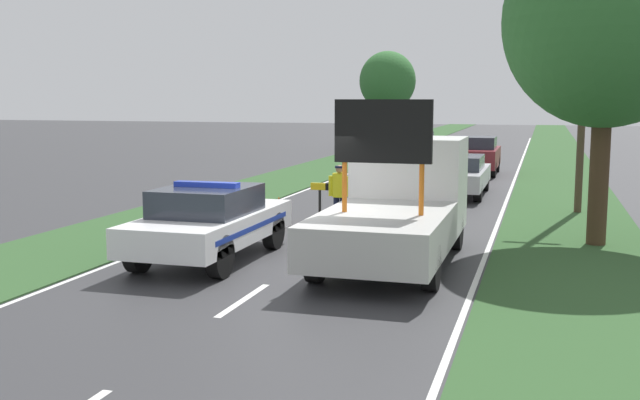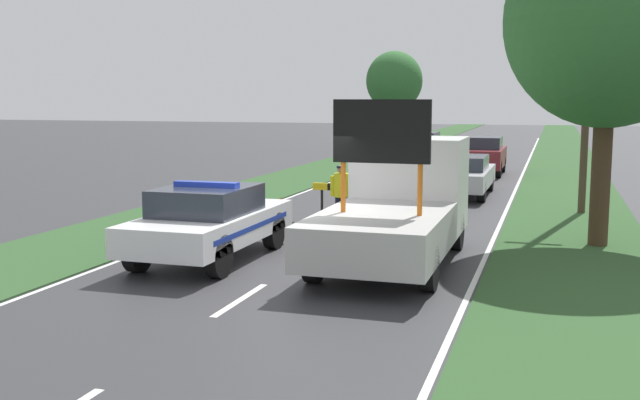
% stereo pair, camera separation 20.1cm
% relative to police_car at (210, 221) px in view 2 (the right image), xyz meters
% --- Properties ---
extents(ground_plane, '(160.00, 160.00, 0.00)m').
position_rel_police_car_xyz_m(ground_plane, '(1.76, -0.28, -0.77)').
color(ground_plane, '#333335').
extents(lane_markings, '(6.93, 67.44, 0.01)m').
position_rel_police_car_xyz_m(lane_markings, '(1.76, 15.31, -0.77)').
color(lane_markings, silver).
rests_on(lane_markings, ground).
extents(grass_verge_left, '(3.25, 120.00, 0.03)m').
position_rel_police_car_xyz_m(grass_verge_left, '(-3.38, 19.72, -0.76)').
color(grass_verge_left, '#2D5128').
rests_on(grass_verge_left, ground).
extents(grass_verge_right, '(3.25, 120.00, 0.03)m').
position_rel_police_car_xyz_m(grass_verge_right, '(6.90, 19.72, -0.76)').
color(grass_verge_right, '#2D5128').
rests_on(grass_verge_right, ground).
extents(police_car, '(1.87, 4.50, 1.56)m').
position_rel_police_car_xyz_m(police_car, '(0.00, 0.00, 0.00)').
color(police_car, white).
rests_on(police_car, ground).
extents(work_truck, '(2.24, 5.65, 3.15)m').
position_rel_police_car_xyz_m(work_truck, '(3.52, 1.18, 0.32)').
color(work_truck, white).
rests_on(work_truck, ground).
extents(road_barrier, '(2.40, 0.08, 0.98)m').
position_rel_police_car_xyz_m(road_barrier, '(1.63, 5.28, 0.02)').
color(road_barrier, black).
rests_on(road_barrier, ground).
extents(police_officer, '(0.56, 0.35, 1.55)m').
position_rel_police_car_xyz_m(police_officer, '(1.47, 4.29, 0.15)').
color(police_officer, '#191E38').
rests_on(police_officer, ground).
extents(pedestrian_civilian, '(0.62, 0.39, 1.73)m').
position_rel_police_car_xyz_m(pedestrian_civilian, '(2.39, 4.38, 0.24)').
color(pedestrian_civilian, '#232326').
rests_on(pedestrian_civilian, ground).
extents(traffic_cone_near_police, '(0.47, 0.47, 0.65)m').
position_rel_police_car_xyz_m(traffic_cone_near_police, '(3.22, 6.39, -0.45)').
color(traffic_cone_near_police, black).
rests_on(traffic_cone_near_police, ground).
extents(traffic_cone_centre_front, '(0.52, 0.52, 0.71)m').
position_rel_police_car_xyz_m(traffic_cone_centre_front, '(-0.15, 4.39, -0.42)').
color(traffic_cone_centre_front, black).
rests_on(traffic_cone_centre_front, ground).
extents(traffic_cone_near_truck, '(0.43, 0.43, 0.59)m').
position_rel_police_car_xyz_m(traffic_cone_near_truck, '(2.93, 5.21, -0.48)').
color(traffic_cone_near_truck, black).
rests_on(traffic_cone_near_truck, ground).
extents(queued_car_sedan_silver, '(1.92, 4.66, 1.32)m').
position_rel_police_car_xyz_m(queued_car_sedan_silver, '(3.49, 11.43, -0.08)').
color(queued_car_sedan_silver, '#B2B2B7').
rests_on(queued_car_sedan_silver, ground).
extents(queued_car_wagon_maroon, '(1.81, 3.94, 1.58)m').
position_rel_police_car_xyz_m(queued_car_wagon_maroon, '(3.51, 18.61, 0.04)').
color(queued_car_wagon_maroon, maroon).
rests_on(queued_car_wagon_maroon, ground).
extents(queued_car_hatch_blue, '(1.88, 4.66, 1.49)m').
position_rel_police_car_xyz_m(queued_car_hatch_blue, '(-0.00, 24.15, 0.02)').
color(queued_car_hatch_blue, navy).
rests_on(queued_car_hatch_blue, ground).
extents(roadside_tree_near_left, '(4.30, 4.30, 7.05)m').
position_rel_police_car_xyz_m(roadside_tree_near_left, '(7.38, 3.75, 4.00)').
color(roadside_tree_near_left, '#42301E').
rests_on(roadside_tree_near_left, ground).
extents(roadside_tree_near_right, '(3.34, 3.34, 5.95)m').
position_rel_police_car_xyz_m(roadside_tree_near_right, '(-2.82, 30.97, 3.39)').
color(roadside_tree_near_right, '#42301E').
rests_on(roadside_tree_near_right, ground).
extents(utility_pole, '(1.20, 0.20, 8.41)m').
position_rel_police_car_xyz_m(utility_pole, '(7.19, 8.50, 3.55)').
color(utility_pole, '#473828').
rests_on(utility_pole, ground).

